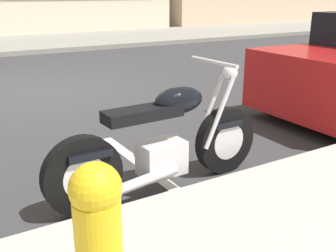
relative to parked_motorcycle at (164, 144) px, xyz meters
The scene contains 5 objects.
ground_plane 4.52m from the parked_motorcycle, 89.02° to the left, with size 260.00×260.00×0.00m, color #333335.
sidewalk_far_curb 16.81m from the parked_motorcycle, 44.05° to the left, with size 120.00×5.00×0.14m, color gray.
parking_stall_stripe 0.60m from the parked_motorcycle, 79.46° to the left, with size 0.12×2.20×0.01m, color silver.
parked_motorcycle is the anchor object (origin of this frame).
fire_hydrant 1.73m from the parked_motorcycle, 130.63° to the right, with size 0.24×0.36×0.86m.
Camera 1 is at (-1.75, -7.33, 1.69)m, focal length 43.14 mm.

